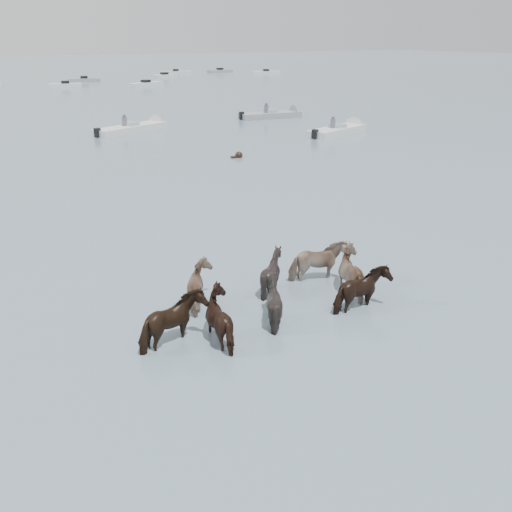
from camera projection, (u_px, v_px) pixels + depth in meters
ground at (269, 348)px, 12.58m from camera, size 400.00×400.00×0.00m
pony_herd at (276, 292)px, 14.30m from camera, size 7.08×3.47×1.43m
swimming_pony at (238, 156)px, 32.16m from camera, size 0.72×0.44×0.44m
motorboat_c at (139, 127)px, 41.16m from camera, size 6.56×3.95×1.92m
motorboat_d at (343, 130)px, 40.23m from camera, size 6.07×3.32×1.92m
motorboat_e at (279, 115)px, 47.69m from camera, size 5.99×2.32×1.92m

